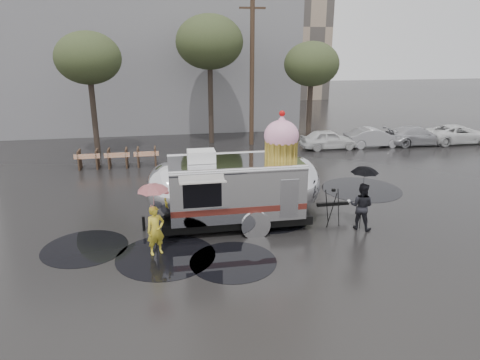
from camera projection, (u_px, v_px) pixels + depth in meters
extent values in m
plane|color=black|center=(262.00, 240.00, 14.37)|extent=(120.00, 120.00, 0.00)
cylinder|color=black|center=(166.00, 256.00, 13.28)|extent=(3.08, 3.08, 0.01)
cylinder|color=black|center=(361.00, 189.00, 19.35)|extent=(3.54, 3.54, 0.01)
cylinder|color=black|center=(85.00, 248.00, 13.81)|extent=(2.73, 2.73, 0.01)
cylinder|color=black|center=(267.00, 215.00, 16.42)|extent=(3.40, 3.40, 0.01)
cylinder|color=black|center=(233.00, 261.00, 12.96)|extent=(2.65, 2.65, 0.01)
cube|color=slate|center=(148.00, 40.00, 34.21)|extent=(22.00, 12.00, 13.00)
cylinder|color=#473323|center=(252.00, 74.00, 26.53)|extent=(0.28, 0.28, 9.00)
cube|color=#473323|center=(253.00, 8.00, 25.37)|extent=(1.60, 0.12, 0.12)
cylinder|color=#382D26|center=(93.00, 105.00, 24.49)|extent=(0.32, 0.32, 5.85)
ellipsoid|color=#2E3A1E|center=(88.00, 58.00, 23.70)|extent=(3.64, 3.64, 2.86)
cylinder|color=#382D26|center=(211.00, 91.00, 27.39)|extent=(0.32, 0.32, 6.75)
ellipsoid|color=#2E3A1E|center=(210.00, 42.00, 26.48)|extent=(4.20, 4.20, 3.30)
cylinder|color=#382D26|center=(310.00, 104.00, 26.73)|extent=(0.32, 0.32, 5.40)
ellipsoid|color=#2E3A1E|center=(312.00, 64.00, 25.99)|extent=(3.36, 3.36, 2.64)
cube|color=#473323|center=(80.00, 160.00, 22.34)|extent=(0.08, 0.80, 1.00)
cube|color=#473323|center=(97.00, 159.00, 22.49)|extent=(0.08, 0.80, 1.00)
cube|color=#E5590C|center=(87.00, 156.00, 21.98)|extent=(1.30, 0.04, 0.25)
cube|color=#473323|center=(109.00, 158.00, 22.59)|extent=(0.08, 0.80, 1.00)
cube|color=#473323|center=(127.00, 158.00, 22.74)|extent=(0.08, 0.80, 1.00)
cube|color=#E5590C|center=(117.00, 155.00, 22.23)|extent=(1.30, 0.04, 0.25)
cube|color=#473323|center=(138.00, 157.00, 22.84)|extent=(0.08, 0.80, 1.00)
cube|color=#473323|center=(155.00, 156.00, 22.99)|extent=(0.08, 0.80, 1.00)
cube|color=#E5590C|center=(146.00, 154.00, 22.48)|extent=(1.30, 0.04, 0.25)
imported|color=silver|center=(329.00, 138.00, 26.57)|extent=(4.00, 1.80, 1.40)
imported|color=#B2B2B7|center=(374.00, 136.00, 27.07)|extent=(4.00, 1.80, 1.40)
imported|color=#B2B2B7|center=(417.00, 134.00, 27.56)|extent=(4.20, 1.80, 1.44)
imported|color=silver|center=(459.00, 132.00, 28.05)|extent=(4.40, 1.90, 1.50)
cube|color=silver|center=(234.00, 186.00, 15.20)|extent=(4.62, 2.43, 1.89)
ellipsoid|color=silver|center=(297.00, 182.00, 15.60)|extent=(1.58, 2.42, 1.89)
ellipsoid|color=silver|center=(169.00, 190.00, 14.81)|extent=(1.58, 2.42, 1.89)
cube|color=black|center=(235.00, 215.00, 15.54)|extent=(5.25, 2.12, 0.31)
cylinder|color=black|center=(255.00, 225.00, 14.62)|extent=(0.73, 0.23, 0.73)
cylinder|color=black|center=(243.00, 203.00, 16.64)|extent=(0.73, 0.23, 0.73)
cylinder|color=silver|center=(256.00, 226.00, 14.47)|extent=(1.01, 0.11, 1.01)
cube|color=black|center=(333.00, 204.00, 16.14)|extent=(1.26, 0.13, 0.13)
sphere|color=silver|center=(349.00, 201.00, 16.23)|extent=(0.17, 0.17, 0.17)
cylinder|color=black|center=(144.00, 224.00, 15.02)|extent=(0.11, 0.11, 0.52)
cube|color=#521C16|center=(241.00, 211.00, 14.23)|extent=(4.61, 0.05, 0.21)
cube|color=#521C16|center=(229.00, 188.00, 16.47)|extent=(4.61, 0.05, 0.21)
cube|color=black|center=(202.00, 195.00, 13.80)|extent=(1.26, 0.04, 0.84)
cube|color=#B0ACA3|center=(203.00, 182.00, 13.41)|extent=(1.47, 0.53, 0.15)
cube|color=silver|center=(289.00, 199.00, 14.40)|extent=(0.63, 0.03, 1.36)
cube|color=white|center=(201.00, 156.00, 14.66)|extent=(0.95, 0.68, 0.40)
cylinder|color=gold|center=(281.00, 150.00, 15.11)|extent=(1.09, 1.09, 0.63)
ellipsoid|color=#FFB1D3|center=(281.00, 136.00, 14.95)|extent=(1.22, 1.22, 1.09)
cone|color=#FFB1D3|center=(282.00, 120.00, 14.78)|extent=(0.53, 0.53, 0.42)
sphere|color=red|center=(282.00, 113.00, 14.71)|extent=(0.21, 0.21, 0.21)
imported|color=gold|center=(156.00, 230.00, 13.21)|extent=(0.67, 0.57, 1.58)
imported|color=pink|center=(153.00, 195.00, 12.86)|extent=(1.16, 1.16, 0.79)
cylinder|color=black|center=(156.00, 229.00, 13.20)|extent=(0.02, 0.02, 1.65)
imported|color=black|center=(361.00, 206.00, 15.01)|extent=(0.92, 0.86, 1.70)
imported|color=black|center=(364.00, 177.00, 14.68)|extent=(1.15, 1.15, 0.78)
cylinder|color=black|center=(361.00, 207.00, 15.02)|extent=(0.02, 0.02, 1.65)
cylinder|color=black|center=(338.00, 208.00, 15.39)|extent=(0.04, 0.31, 1.35)
cylinder|color=black|center=(327.00, 206.00, 15.50)|extent=(0.27, 0.19, 1.35)
cylinder|color=black|center=(332.00, 210.00, 15.12)|extent=(0.28, 0.16, 1.35)
cube|color=black|center=(334.00, 190.00, 15.13)|extent=(0.12, 0.10, 0.10)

